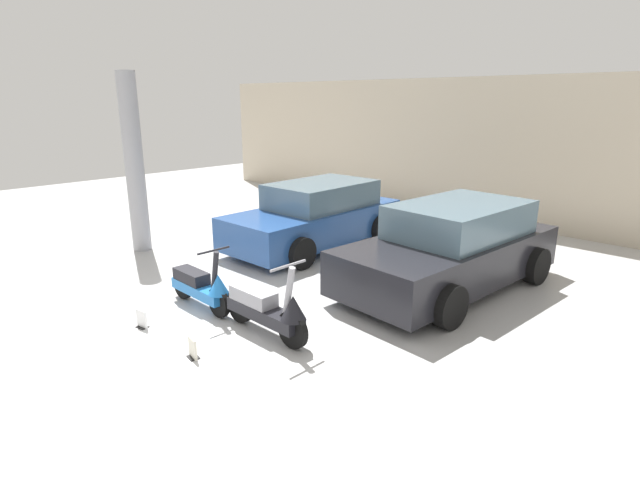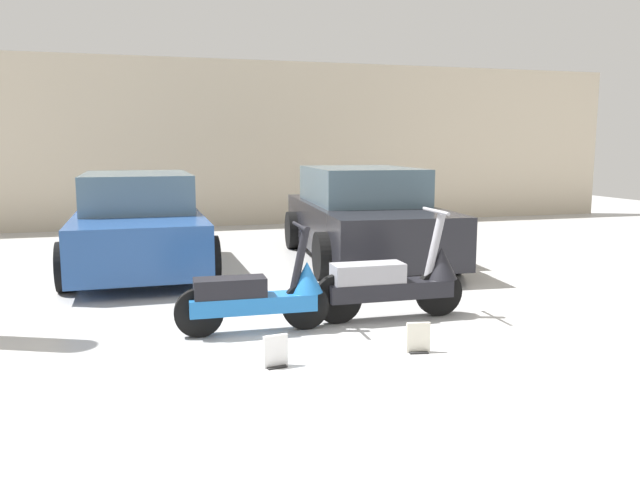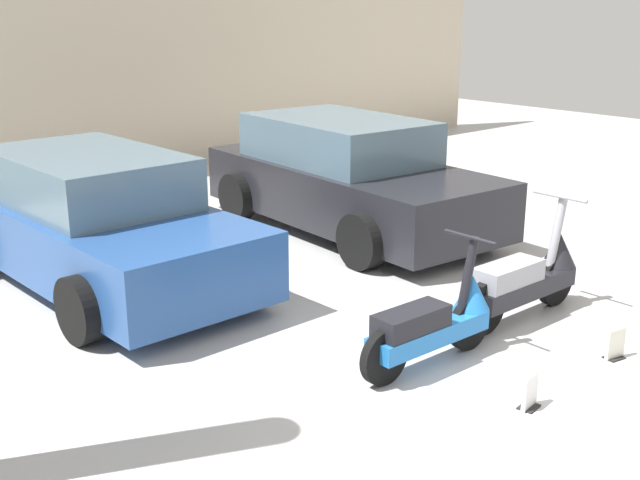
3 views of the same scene
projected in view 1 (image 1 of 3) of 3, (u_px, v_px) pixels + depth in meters
The scene contains 9 objects.
ground_plane at pixel (173, 332), 6.78m from camera, with size 28.00×28.00×0.00m, color #B2B2B2.
wall_back at pixel (485, 151), 12.45m from camera, with size 19.60×0.12×3.58m, color beige.
scooter_front_left at pixel (202, 286), 7.45m from camera, with size 1.46×0.52×1.01m.
scooter_front_right at pixel (268, 309), 6.57m from camera, with size 1.59×0.57×1.11m.
car_rear_left at pixel (316, 216), 10.61m from camera, with size 1.98×4.02×1.36m.
car_rear_center at pixel (452, 248), 8.24m from camera, with size 2.24×4.27×1.41m.
placard_near_left_scooter at pixel (142, 320), 6.89m from camera, with size 0.20×0.14×0.26m.
placard_near_right_scooter at pixel (193, 349), 6.08m from camera, with size 0.20×0.15×0.26m.
support_column_side at pixel (134, 164), 10.02m from camera, with size 0.37×0.37×3.58m, color #99999E.
Camera 1 is at (5.72, -3.07, 3.06)m, focal length 28.00 mm.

